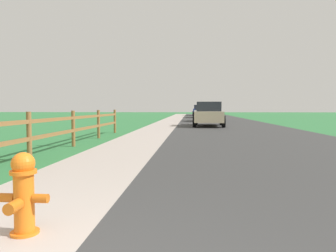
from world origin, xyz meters
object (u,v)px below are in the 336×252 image
parked_suv_beige (209,114)px  parked_car_white (202,112)px  parked_car_black (209,113)px  parked_car_blue (200,110)px  fire_hydrant (23,192)px

parked_suv_beige → parked_car_white: parked_suv_beige is taller
parked_suv_beige → parked_car_black: parked_suv_beige is taller
parked_suv_beige → parked_car_blue: parked_car_blue is taller
fire_hydrant → parked_car_white: size_ratio=0.16×
fire_hydrant → parked_car_blue: size_ratio=0.16×
parked_car_white → parked_suv_beige: bearing=-90.5°
parked_suv_beige → parked_car_white: size_ratio=0.96×
parked_suv_beige → parked_car_black: 7.53m
fire_hydrant → parked_car_black: parked_car_black is taller
fire_hydrant → parked_car_black: size_ratio=0.18×
parked_suv_beige → parked_car_blue: (0.12, 27.67, 0.04)m
fire_hydrant → parked_car_white: (2.92, 36.08, 0.32)m
fire_hydrant → parked_car_black: bearing=83.0°
parked_suv_beige → parked_car_black: size_ratio=1.10×
fire_hydrant → parked_car_black: (3.16, 25.57, 0.37)m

